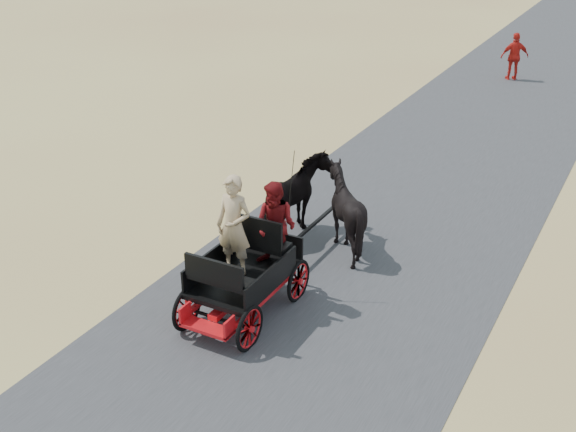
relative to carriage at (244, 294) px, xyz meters
The scene contains 8 objects.
ground 1.07m from the carriage, 14.73° to the left, with size 140.00×140.00×0.00m, color tan.
road 1.07m from the carriage, 14.73° to the left, with size 6.00×140.00×0.01m, color #38383A.
carriage is the anchor object (origin of this frame).
horse_left 3.09m from the carriage, 100.39° to the left, with size 0.91×2.01×1.70m, color black.
horse_right 3.09m from the carriage, 79.61° to the left, with size 1.37×1.54×1.70m, color black.
driver_man 1.28m from the carriage, 165.96° to the left, with size 0.66×0.43×1.80m, color tan.
passenger_woman 1.33m from the carriage, 63.43° to the left, with size 0.77×0.60×1.58m, color #660C0F.
pedestrian 18.08m from the carriage, 88.25° to the left, with size 1.01×0.42×1.73m, color red.
Camera 1 is at (4.80, -9.34, 7.04)m, focal length 45.00 mm.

